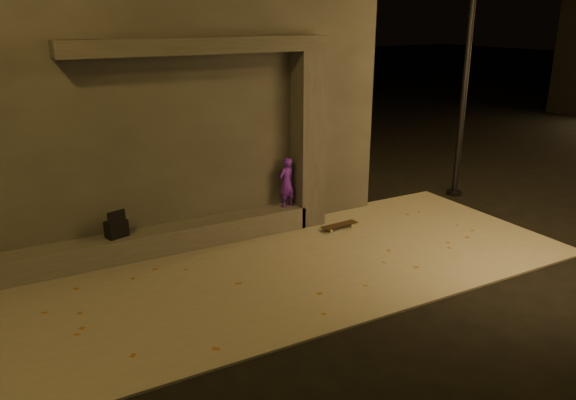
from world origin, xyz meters
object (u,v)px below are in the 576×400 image
column (308,140)px  backpack (116,227)px  skateboard (340,225)px  skateboarder (287,182)px

column → backpack: column is taller
column → skateboard: bearing=-58.2°
column → backpack: (-3.99, 0.00, -1.17)m
skateboarder → skateboard: bearing=129.3°
skateboard → column: bearing=118.2°
backpack → skateboard: backpack is taller
column → skateboarder: bearing=180.0°
skateboarder → backpack: size_ratio=1.99×
column → skateboard: 1.89m
backpack → skateboard: (4.40, -0.65, -0.55)m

